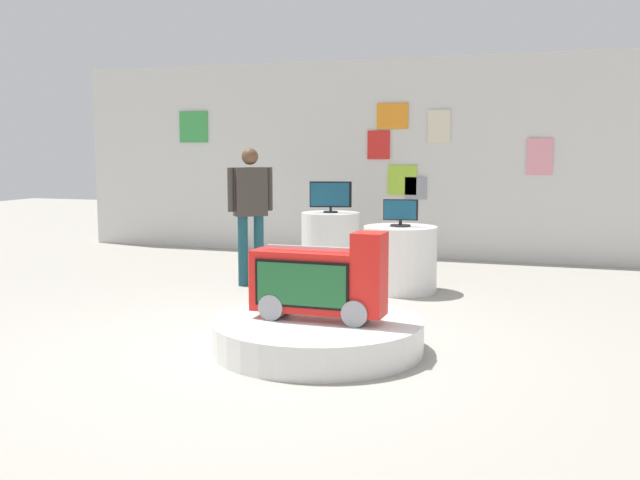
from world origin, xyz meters
TOP-DOWN VIEW (x-y plane):
  - ground_plane at (0.00, 0.00)m, footprint 30.00×30.00m
  - back_wall_display at (0.00, 5.50)m, footprint 11.30×0.13m
  - main_display_pedestal at (0.30, 0.01)m, footprint 1.73×1.73m
  - novelty_firetruck_tv at (0.32, 0.01)m, footprint 1.11×0.34m
  - display_pedestal_left_rear at (-0.94, 4.27)m, footprint 0.82×0.82m
  - tv_on_left_rear at (-0.94, 4.27)m, footprint 0.58×0.20m
  - display_pedestal_center_rear at (0.39, 2.74)m, footprint 0.85×0.85m
  - tv_on_center_rear at (0.39, 2.73)m, footprint 0.40×0.23m
  - shopper_browsing_near_truck at (-1.41, 2.54)m, footprint 0.45×0.40m

SIDE VIEW (x-z plane):
  - ground_plane at x=0.00m, z-range 0.00..0.00m
  - main_display_pedestal at x=0.30m, z-range 0.00..0.26m
  - display_pedestal_left_rear at x=-0.94m, z-range 0.00..0.76m
  - display_pedestal_center_rear at x=0.39m, z-range 0.00..0.76m
  - novelty_firetruck_tv at x=0.32m, z-range 0.19..0.93m
  - tv_on_center_rear at x=0.39m, z-range 0.76..1.07m
  - shopper_browsing_near_truck at x=-1.41m, z-range 0.14..1.80m
  - tv_on_left_rear at x=-0.94m, z-range 0.78..1.22m
  - back_wall_display at x=0.00m, z-range 0.00..3.02m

